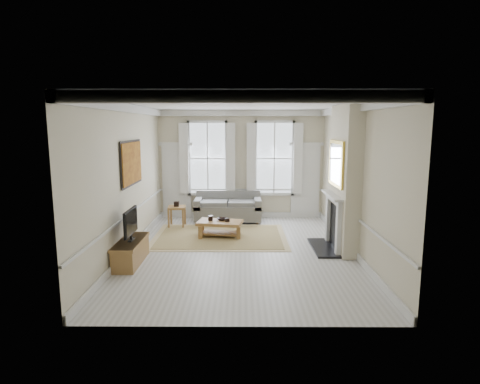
{
  "coord_description": "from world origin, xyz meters",
  "views": [
    {
      "loc": [
        0.04,
        -9.07,
        2.91
      ],
      "look_at": [
        -0.02,
        0.97,
        1.25
      ],
      "focal_mm": 30.0,
      "sensor_mm": 36.0,
      "label": 1
    }
  ],
  "objects_px": {
    "side_table": "(177,210)",
    "tv_stand": "(131,252)",
    "coffee_table": "(220,224)",
    "sofa": "(228,209)"
  },
  "relations": [
    {
      "from": "sofa",
      "to": "tv_stand",
      "type": "height_order",
      "value": "sofa"
    },
    {
      "from": "side_table",
      "to": "coffee_table",
      "type": "distance_m",
      "value": 1.73
    },
    {
      "from": "coffee_table",
      "to": "tv_stand",
      "type": "height_order",
      "value": "tv_stand"
    },
    {
      "from": "sofa",
      "to": "side_table",
      "type": "distance_m",
      "value": 1.66
    },
    {
      "from": "sofa",
      "to": "side_table",
      "type": "height_order",
      "value": "sofa"
    },
    {
      "from": "sofa",
      "to": "tv_stand",
      "type": "bearing_deg",
      "value": -116.18
    },
    {
      "from": "tv_stand",
      "to": "coffee_table",
      "type": "bearing_deg",
      "value": 49.12
    },
    {
      "from": "side_table",
      "to": "tv_stand",
      "type": "relative_size",
      "value": 0.43
    },
    {
      "from": "coffee_table",
      "to": "tv_stand",
      "type": "relative_size",
      "value": 0.89
    },
    {
      "from": "coffee_table",
      "to": "tv_stand",
      "type": "xyz_separation_m",
      "value": [
        -1.79,
        -2.07,
        -0.1
      ]
    }
  ]
}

